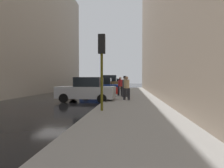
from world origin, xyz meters
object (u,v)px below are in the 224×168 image
object	(u,v)px
parked_gray_coupe	(115,83)
traffic_light	(102,56)
parked_silver_sedan	(87,90)
parked_bronze_suv	(108,84)
parked_dark_green_sedan	(112,84)
rolling_suitcase	(113,92)
pedestrian_in_tan_coat	(127,87)
parked_blue_sedan	(101,87)
pedestrian_with_beanie	(125,85)
pedestrian_in_red_jacket	(120,85)
fire_hydrant	(117,91)

from	to	relation	value
parked_gray_coupe	traffic_light	xyz separation A→B (m)	(1.85, -27.70, 1.91)
parked_silver_sedan	parked_bronze_suv	xyz separation A→B (m)	(-0.00, 12.37, 0.18)
parked_dark_green_sedan	rolling_suitcase	distance (m)	14.90
parked_dark_green_sedan	parked_gray_coupe	distance (m)	5.83
parked_gray_coupe	pedestrian_in_tan_coat	world-z (taller)	pedestrian_in_tan_coat
rolling_suitcase	parked_blue_sedan	bearing A→B (deg)	116.04
parked_silver_sedan	parked_dark_green_sedan	world-z (taller)	same
pedestrian_with_beanie	rolling_suitcase	world-z (taller)	pedestrian_with_beanie
parked_gray_coupe	pedestrian_in_tan_coat	xyz separation A→B (m)	(2.93, -23.23, 0.26)
parked_gray_coupe	pedestrian_in_red_jacket	bearing A→B (deg)	-83.48
parked_blue_sedan	parked_dark_green_sedan	world-z (taller)	same
parked_bronze_suv	pedestrian_with_beanie	world-z (taller)	parked_bronze_suv
traffic_light	pedestrian_with_beanie	bearing A→B (deg)	82.62
rolling_suitcase	fire_hydrant	bearing A→B (deg)	87.87
parked_bronze_suv	parked_blue_sedan	bearing A→B (deg)	-90.00
fire_hydrant	traffic_light	size ratio (longest dim) A/B	0.20
parked_blue_sedan	pedestrian_in_tan_coat	bearing A→B (deg)	-64.36
pedestrian_in_red_jacket	pedestrian_with_beanie	distance (m)	1.22
parked_blue_sedan	traffic_light	size ratio (longest dim) A/B	1.17
fire_hydrant	pedestrian_in_red_jacket	bearing A→B (deg)	-75.18
parked_gray_coupe	pedestrian_in_red_jacket	world-z (taller)	pedestrian_in_red_jacket
parked_bronze_suv	fire_hydrant	size ratio (longest dim) A/B	6.58
parked_dark_green_sedan	pedestrian_with_beanie	xyz separation A→B (m)	(2.72, -15.18, 0.29)
parked_gray_coupe	rolling_suitcase	size ratio (longest dim) A/B	4.06
parked_dark_green_sedan	rolling_suitcase	size ratio (longest dim) A/B	4.10
parked_dark_green_sedan	traffic_light	xyz separation A→B (m)	(1.85, -21.88, 1.91)
parked_silver_sedan	parked_dark_green_sedan	size ratio (longest dim) A/B	1.00
pedestrian_in_tan_coat	pedestrian_in_red_jacket	bearing A→B (deg)	101.08
parked_blue_sedan	parked_bronze_suv	world-z (taller)	parked_bronze_suv
parked_dark_green_sedan	pedestrian_in_red_jacket	bearing A→B (deg)	-80.81
parked_blue_sedan	pedestrian_in_tan_coat	world-z (taller)	pedestrian_in_tan_coat
traffic_light	pedestrian_with_beanie	distance (m)	6.94
parked_silver_sedan	parked_blue_sedan	distance (m)	6.13
parked_dark_green_sedan	rolling_suitcase	xyz separation A→B (m)	(1.71, -14.80, -0.36)
parked_dark_green_sedan	rolling_suitcase	world-z (taller)	parked_dark_green_sedan
parked_silver_sedan	parked_blue_sedan	xyz separation A→B (m)	(0.00, 6.13, 0.00)
pedestrian_in_tan_coat	parked_gray_coupe	bearing A→B (deg)	97.19
parked_silver_sedan	pedestrian_with_beanie	xyz separation A→B (m)	(2.72, 2.25, 0.29)
parked_blue_sedan	traffic_light	xyz separation A→B (m)	(1.85, -10.58, 1.91)
parked_gray_coupe	pedestrian_in_red_jacket	xyz separation A→B (m)	(2.27, -19.88, 0.26)
parked_silver_sedan	rolling_suitcase	world-z (taller)	parked_silver_sedan
parked_dark_green_sedan	fire_hydrant	world-z (taller)	parked_dark_green_sedan
fire_hydrant	pedestrian_in_red_jacket	distance (m)	1.93
fire_hydrant	pedestrian_with_beanie	bearing A→B (deg)	-72.46
parked_blue_sedan	rolling_suitcase	size ratio (longest dim) A/B	4.06
pedestrian_in_tan_coat	parked_bronze_suv	bearing A→B (deg)	103.36
pedestrian_in_tan_coat	rolling_suitcase	xyz separation A→B (m)	(-1.22, 2.60, -0.61)
fire_hydrant	pedestrian_with_beanie	size ratio (longest dim) A/B	0.40
parked_blue_sedan	pedestrian_in_tan_coat	xyz separation A→B (m)	(2.93, -6.10, 0.26)
rolling_suitcase	parked_gray_coupe	bearing A→B (deg)	94.74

